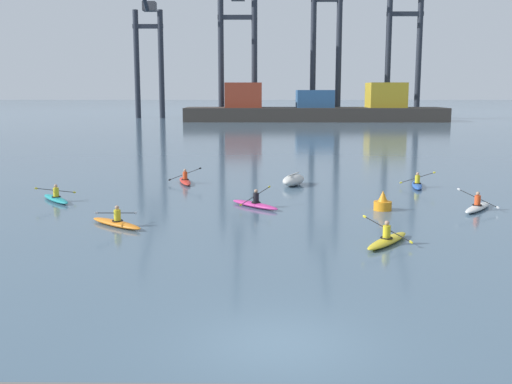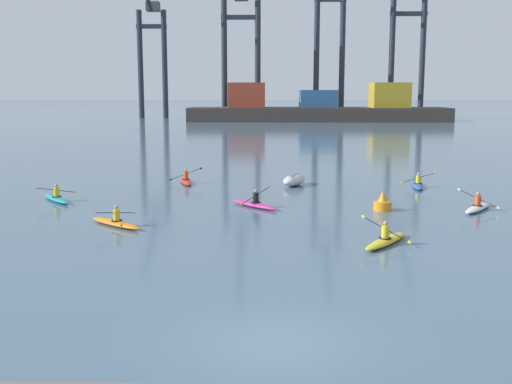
# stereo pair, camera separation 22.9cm
# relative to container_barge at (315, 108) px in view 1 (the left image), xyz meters

# --- Properties ---
(ground_plane) EXTENTS (800.00, 800.00, 0.00)m
(ground_plane) POSITION_rel_container_barge_xyz_m (-9.93, -108.42, -2.50)
(ground_plane) COLOR slate
(container_barge) EXTENTS (51.20, 10.30, 7.55)m
(container_barge) POSITION_rel_container_barge_xyz_m (0.00, 0.00, 0.00)
(container_barge) COLOR #38332D
(container_barge) RESTS_ON ground
(gantry_crane_west) EXTENTS (6.57, 20.31, 31.99)m
(gantry_crane_west) POSITION_rel_container_barge_xyz_m (-35.31, 13.37, 13.76)
(gantry_crane_west) COLOR #232833
(gantry_crane_west) RESTS_ON ground
(gantry_crane_west_mid) EXTENTS (8.14, 20.04, 36.46)m
(gantry_crane_west_mid) POSITION_rel_container_barge_xyz_m (-15.51, 6.06, 14.83)
(gantry_crane_west_mid) COLOR #232833
(gantry_crane_west_mid) RESTS_ON ground
(gantry_crane_east_mid) EXTENTS (6.60, 16.76, 37.18)m
(gantry_crane_east_mid) POSITION_rel_container_barge_xyz_m (3.03, 9.21, 16.48)
(gantry_crane_east_mid) COLOR #232833
(gantry_crane_east_mid) RESTS_ON ground
(gantry_crane_east) EXTENTS (7.69, 16.35, 34.80)m
(gantry_crane_east) POSITION_rel_container_barge_xyz_m (19.57, 10.05, 14.84)
(gantry_crane_east) COLOR #232833
(gantry_crane_east) RESTS_ON ground
(capsized_dinghy) EXTENTS (2.02, 2.82, 0.76)m
(capsized_dinghy) POSITION_rel_container_barge_xyz_m (-8.37, -83.82, -2.15)
(capsized_dinghy) COLOR beige
(capsized_dinghy) RESTS_ON ground
(channel_buoy) EXTENTS (0.90, 0.90, 1.00)m
(channel_buoy) POSITION_rel_container_barge_xyz_m (-4.28, -91.89, -2.14)
(channel_buoy) COLOR orange
(channel_buoy) RESTS_ON ground
(kayak_yellow) EXTENTS (2.44, 3.13, 1.07)m
(kayak_yellow) POSITION_rel_container_barge_xyz_m (-5.43, -98.79, -2.33)
(kayak_yellow) COLOR yellow
(kayak_yellow) RESTS_ON ground
(kayak_red) EXTENTS (2.14, 3.44, 1.03)m
(kayak_red) POSITION_rel_container_barge_xyz_m (-15.39, -82.91, -2.33)
(kayak_red) COLOR red
(kayak_red) RESTS_ON ground
(kayak_teal) EXTENTS (2.54, 3.07, 0.95)m
(kayak_teal) POSITION_rel_container_barge_xyz_m (-21.61, -89.58, -2.33)
(kayak_teal) COLOR teal
(kayak_teal) RESTS_ON ground
(kayak_magenta) EXTENTS (2.75, 2.90, 1.05)m
(kayak_magenta) POSITION_rel_container_barge_xyz_m (-10.73, -91.17, -2.33)
(kayak_magenta) COLOR #C13384
(kayak_magenta) RESTS_ON ground
(kayak_orange) EXTENTS (2.97, 2.67, 0.95)m
(kayak_orange) POSITION_rel_container_barge_xyz_m (-16.83, -95.73, -2.33)
(kayak_orange) COLOR orange
(kayak_orange) RESTS_ON ground
(kayak_blue) EXTENTS (2.15, 3.45, 1.04)m
(kayak_blue) POSITION_rel_container_barge_xyz_m (-0.67, -84.42, -2.33)
(kayak_blue) COLOR #2856B2
(kayak_blue) RESTS_ON ground
(kayak_white) EXTENTS (2.49, 3.10, 1.05)m
(kayak_white) POSITION_rel_container_barge_xyz_m (0.53, -91.81, -2.33)
(kayak_white) COLOR silver
(kayak_white) RESTS_ON ground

